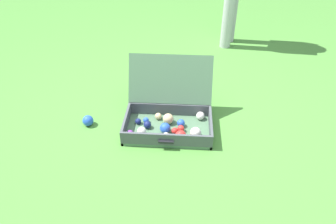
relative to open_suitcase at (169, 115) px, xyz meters
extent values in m
plane|color=#4C8C38|center=(0.06, -0.01, -0.11)|extent=(16.00, 16.00, 0.00)
cube|color=#4C7051|center=(0.00, -0.07, -0.09)|extent=(0.66, 0.39, 0.03)
cube|color=#4C5156|center=(-0.33, -0.07, -0.04)|extent=(0.02, 0.39, 0.12)
cube|color=#4C5156|center=(0.32, -0.07, -0.04)|extent=(0.02, 0.39, 0.12)
cube|color=#4C5156|center=(0.00, -0.25, -0.04)|extent=(0.63, 0.02, 0.12)
cube|color=#4C5156|center=(0.00, 0.12, -0.04)|extent=(0.63, 0.02, 0.12)
cube|color=#4C7051|center=(0.00, 0.22, 0.19)|extent=(0.66, 0.19, 0.36)
cube|color=black|center=(0.00, -0.27, -0.04)|extent=(0.11, 0.02, 0.02)
sphere|color=blue|center=(-0.02, -0.11, -0.04)|extent=(0.08, 0.08, 0.08)
sphere|color=navy|center=(-0.24, -0.02, -0.06)|extent=(0.05, 0.05, 0.05)
sphere|color=red|center=(0.10, -0.19, -0.04)|extent=(0.08, 0.08, 0.08)
sphere|color=red|center=(0.05, -0.12, -0.06)|extent=(0.05, 0.05, 0.05)
sphere|color=white|center=(0.25, 0.07, -0.05)|extent=(0.07, 0.07, 0.07)
sphere|color=blue|center=(0.09, -0.03, -0.05)|extent=(0.06, 0.06, 0.06)
sphere|color=white|center=(-0.20, -0.15, -0.05)|extent=(0.07, 0.07, 0.07)
sphere|color=white|center=(0.21, -0.15, -0.04)|extent=(0.08, 0.08, 0.08)
sphere|color=purple|center=(-0.28, -0.18, -0.05)|extent=(0.06, 0.06, 0.06)
sphere|color=#D1B784|center=(-0.01, 0.00, -0.04)|extent=(0.08, 0.08, 0.08)
sphere|color=white|center=(-0.01, -0.19, -0.05)|extent=(0.06, 0.06, 0.06)
sphere|color=red|center=(0.10, -0.09, -0.05)|extent=(0.05, 0.05, 0.05)
sphere|color=#D1B784|center=(-0.09, 0.05, -0.05)|extent=(0.05, 0.05, 0.05)
sphere|color=navy|center=(-0.16, -0.07, -0.05)|extent=(0.06, 0.06, 0.06)
sphere|color=blue|center=(-0.18, 0.00, -0.06)|extent=(0.04, 0.04, 0.04)
sphere|color=blue|center=(-0.64, -0.03, -0.06)|extent=(0.09, 0.09, 0.09)
cylinder|color=#B2B2B7|center=(0.62, 1.70, 0.36)|extent=(0.12, 0.12, 0.94)
cylinder|color=#B2B2B7|center=(0.56, 1.53, 0.36)|extent=(0.12, 0.12, 0.94)
camera|label=1|loc=(0.12, -1.94, 1.46)|focal=33.67mm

